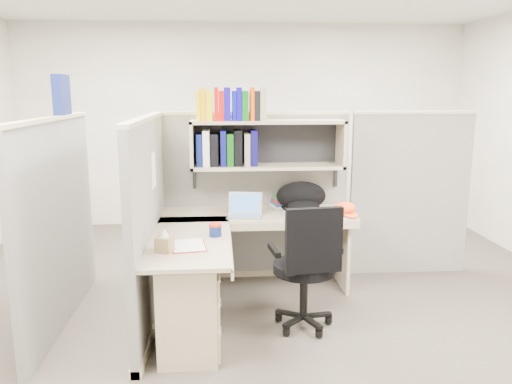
{
  "coord_description": "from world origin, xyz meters",
  "views": [
    {
      "loc": [
        -0.34,
        -3.84,
        1.82
      ],
      "look_at": [
        -0.04,
        0.25,
        0.99
      ],
      "focal_mm": 35.0,
      "sensor_mm": 36.0,
      "label": 1
    }
  ],
  "objects": [
    {
      "name": "ground",
      "position": [
        0.0,
        0.0,
        0.0
      ],
      "size": [
        6.0,
        6.0,
        0.0
      ],
      "primitive_type": "plane",
      "color": "#322D27",
      "rests_on": "ground"
    },
    {
      "name": "room_shell",
      "position": [
        0.0,
        0.0,
        1.62
      ],
      "size": [
        6.0,
        6.0,
        6.0
      ],
      "color": "#B0AB9F",
      "rests_on": "ground"
    },
    {
      "name": "cubicle",
      "position": [
        -0.37,
        0.45,
        0.91
      ],
      "size": [
        3.79,
        1.84,
        1.95
      ],
      "color": "slate",
      "rests_on": "ground"
    },
    {
      "name": "desk",
      "position": [
        -0.41,
        -0.29,
        0.44
      ],
      "size": [
        1.74,
        1.75,
        0.73
      ],
      "color": "tan",
      "rests_on": "ground"
    },
    {
      "name": "laptop",
      "position": [
        -0.13,
        0.41,
        0.84
      ],
      "size": [
        0.33,
        0.33,
        0.21
      ],
      "primitive_type": null,
      "rotation": [
        0.0,
        0.0,
        -0.14
      ],
      "color": "#ACACB0",
      "rests_on": "desk"
    },
    {
      "name": "backpack",
      "position": [
        0.41,
        0.58,
        0.87
      ],
      "size": [
        0.5,
        0.41,
        0.27
      ],
      "primitive_type": null,
      "rotation": [
        0.0,
        0.0,
        -0.12
      ],
      "color": "black",
      "rests_on": "desk"
    },
    {
      "name": "orange_cap",
      "position": [
        0.78,
        0.48,
        0.78
      ],
      "size": [
        0.25,
        0.27,
        0.11
      ],
      "primitive_type": null,
      "rotation": [
        0.0,
        0.0,
        0.28
      ],
      "color": "#FF5316",
      "rests_on": "desk"
    },
    {
      "name": "snack_canister",
      "position": [
        -0.38,
        -0.16,
        0.78
      ],
      "size": [
        0.1,
        0.1,
        0.1
      ],
      "color": "navy",
      "rests_on": "desk"
    },
    {
      "name": "tissue_box",
      "position": [
        -0.73,
        -0.51,
        0.81
      ],
      "size": [
        0.13,
        0.13,
        0.17
      ],
      "primitive_type": null,
      "rotation": [
        0.0,
        0.0,
        -0.32
      ],
      "color": "#8E7850",
      "rests_on": "desk"
    },
    {
      "name": "mouse",
      "position": [
        0.26,
        0.49,
        0.75
      ],
      "size": [
        0.09,
        0.08,
        0.03
      ],
      "primitive_type": "ellipsoid",
      "rotation": [
        0.0,
        0.0,
        0.26
      ],
      "color": "#97B2D6",
      "rests_on": "desk"
    },
    {
      "name": "paper_cup",
      "position": [
        -0.06,
        0.77,
        0.78
      ],
      "size": [
        0.09,
        0.09,
        0.1
      ],
      "primitive_type": "cylinder",
      "rotation": [
        0.0,
        0.0,
        -0.29
      ],
      "color": "white",
      "rests_on": "desk"
    },
    {
      "name": "book_stack",
      "position": [
        0.24,
        0.78,
        0.78
      ],
      "size": [
        0.19,
        0.24,
        0.1
      ],
      "primitive_type": null,
      "rotation": [
        0.0,
        0.0,
        0.17
      ],
      "color": "slate",
      "rests_on": "desk"
    },
    {
      "name": "loose_paper",
      "position": [
        -0.57,
        -0.38,
        0.73
      ],
      "size": [
        0.26,
        0.32,
        0.0
      ],
      "primitive_type": null,
      "rotation": [
        0.0,
        0.0,
        0.13
      ],
      "color": "silver",
      "rests_on": "desk"
    },
    {
      "name": "task_chair",
      "position": [
        0.3,
        -0.29,
        0.36
      ],
      "size": [
        0.55,
        0.51,
        1.01
      ],
      "color": "black",
      "rests_on": "ground"
    }
  ]
}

